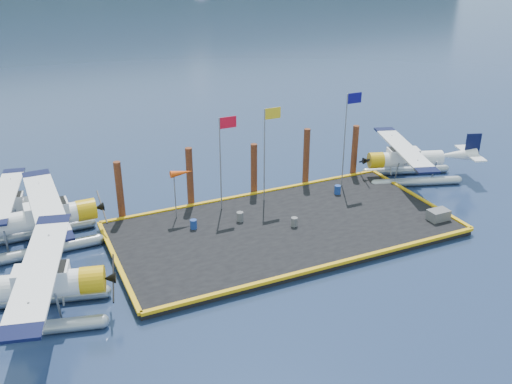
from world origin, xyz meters
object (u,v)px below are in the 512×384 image
piling_3 (306,159)px  drum_5 (240,217)px  crate (438,215)px  drum_0 (193,224)px  piling_2 (254,171)px  seaplane_a (34,289)px  flagpole_blue (348,126)px  piling_4 (354,152)px  piling_1 (190,179)px  drum_1 (294,222)px  drum_4 (338,190)px  seaplane_d (408,161)px  flagpole_red (223,149)px  seaplane_b (40,221)px  flagpole_yellow (267,141)px  windsock (181,174)px  piling_0 (120,193)px  seaplane_c (2,209)px

piling_3 → drum_5: bearing=-151.0°
crate → drum_0: bearing=159.8°
piling_2 → seaplane_a: bearing=-150.9°
drum_0 → flagpole_blue: flagpole_blue is taller
drum_0 → piling_4: (13.51, 3.43, 1.32)m
drum_0 → flagpole_blue: (11.71, 1.83, 4.00)m
crate → piling_1: size_ratio=0.30×
drum_1 → drum_4: size_ratio=0.92×
drum_0 → seaplane_d: bearing=4.9°
crate → flagpole_red: 13.77m
seaplane_d → drum_1: bearing=126.2°
drum_0 → drum_4: bearing=3.8°
flagpole_blue → seaplane_b: bearing=178.6°
seaplane_d → flagpole_yellow: size_ratio=1.52×
drum_0 → flagpole_yellow: 7.11m
seaplane_d → piling_4: piling_4 is taller
drum_1 → piling_2: (-0.08, 5.65, 1.22)m
windsock → piling_1: (1.03, 1.60, -1.13)m
seaplane_b → drum_5: size_ratio=17.45×
seaplane_d → piling_2: bearing=98.1°
seaplane_a → flagpole_yellow: size_ratio=1.69×
drum_1 → piling_0: piling_0 is taller
seaplane_c → piling_1: bearing=89.8°
flagpole_blue → piling_1: (-10.70, 1.60, -2.59)m
crate → piling_4: bearing=93.3°
flagpole_blue → piling_0: size_ratio=1.62×
seaplane_c → flagpole_blue: bearing=91.0°
drum_1 → windsock: (-5.60, 4.05, 2.55)m
seaplane_d → piling_1: 15.92m
piling_4 → flagpole_red: bearing=-171.6°
flagpole_red → piling_2: size_ratio=1.58×
seaplane_b → drum_0: seaplane_b is taller
seaplane_c → flagpole_blue: (21.90, -3.74, 3.38)m
drum_4 → flagpole_red: flagpole_red is taller
windsock → piling_2: 5.90m
piling_0 → piling_4: bearing=0.0°
drum_1 → drum_5: drum_5 is taller
drum_5 → piling_1: size_ratio=0.14×
seaplane_b → flagpole_red: flagpole_red is taller
piling_1 → seaplane_a: bearing=-141.3°
piling_3 → seaplane_a: bearing=-156.4°
drum_5 → piling_3: piling_3 is taller
drum_0 → flagpole_yellow: size_ratio=0.09×
drum_5 → flagpole_yellow: bearing=36.4°
seaplane_c → seaplane_d: seaplane_d is taller
crate → flagpole_blue: 8.34m
windsock → piling_4: bearing=6.7°
seaplane_c → drum_1: size_ratio=15.38×
drum_1 → piling_3: (3.92, 5.65, 1.47)m
flagpole_yellow → windsock: size_ratio=1.99×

